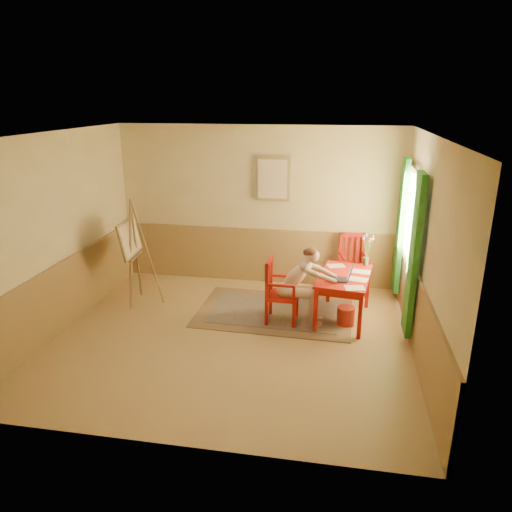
% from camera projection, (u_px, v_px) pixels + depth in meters
% --- Properties ---
extents(room, '(5.04, 4.54, 2.84)m').
position_uv_depth(room, '(230.00, 243.00, 6.30)').
color(room, '#A68353').
rests_on(room, ground).
extents(wainscot, '(5.00, 4.50, 1.00)m').
position_uv_depth(wainscot, '(243.00, 284.00, 7.33)').
color(wainscot, '#987647').
rests_on(wainscot, room).
extents(window, '(0.12, 2.01, 2.20)m').
position_uv_depth(window, '(408.00, 233.00, 6.95)').
color(window, white).
rests_on(window, room).
extents(wall_portrait, '(0.60, 0.05, 0.76)m').
position_uv_depth(wall_portrait, '(273.00, 179.00, 8.16)').
color(wall_portrait, olive).
rests_on(wall_portrait, room).
extents(rug, '(2.44, 1.67, 0.02)m').
position_uv_depth(rug, '(275.00, 311.00, 7.54)').
color(rug, '#8C7251').
rests_on(rug, room).
extents(table, '(0.88, 1.29, 0.72)m').
position_uv_depth(table, '(344.00, 281.00, 7.10)').
color(table, '#B0150D').
rests_on(table, room).
extents(chair_left, '(0.46, 0.44, 0.99)m').
position_uv_depth(chair_left, '(279.00, 291.00, 7.08)').
color(chair_left, '#B0150D').
rests_on(chair_left, room).
extents(chair_back, '(0.53, 0.55, 1.03)m').
position_uv_depth(chair_back, '(353.00, 264.00, 8.14)').
color(chair_back, '#B0150D').
rests_on(chair_back, room).
extents(figure, '(0.88, 0.38, 1.20)m').
position_uv_depth(figure, '(301.00, 282.00, 6.97)').
color(figure, '#D6AC96').
rests_on(figure, room).
extents(laptop, '(0.39, 0.25, 0.22)m').
position_uv_depth(laptop, '(341.00, 277.00, 6.87)').
color(laptop, '#1E2338').
rests_on(laptop, table).
extents(papers, '(0.69, 1.13, 0.00)m').
position_uv_depth(papers, '(352.00, 276.00, 7.04)').
color(papers, white).
rests_on(papers, table).
extents(vase, '(0.21, 0.25, 0.50)m').
position_uv_depth(vase, '(367.00, 251.00, 7.43)').
color(vase, '#3F724C').
rests_on(vase, table).
extents(wastebasket, '(0.33, 0.33, 0.28)m').
position_uv_depth(wastebasket, '(346.00, 316.00, 7.08)').
color(wastebasket, red).
rests_on(wastebasket, room).
extents(easel, '(0.61, 0.78, 1.74)m').
position_uv_depth(easel, '(132.00, 242.00, 7.60)').
color(easel, brown).
rests_on(easel, room).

